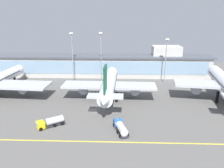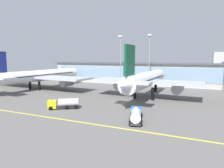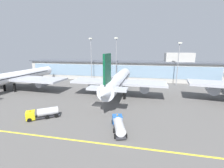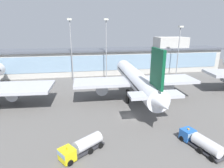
% 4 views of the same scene
% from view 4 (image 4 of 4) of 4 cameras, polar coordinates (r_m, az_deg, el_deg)
% --- Properties ---
extents(ground_plane, '(180.00, 180.00, 0.00)m').
position_cam_4_polar(ground_plane, '(51.38, 4.91, -9.64)').
color(ground_plane, '#5B5956').
extents(terminal_building, '(124.28, 14.00, 17.39)m').
position_cam_4_polar(terminal_building, '(96.90, -1.47, 7.20)').
color(terminal_building, beige).
rests_on(terminal_building, ground).
extents(airliner_near_right, '(39.20, 48.14, 18.31)m').
position_cam_4_polar(airliner_near_right, '(60.91, 7.18, 1.33)').
color(airliner_near_right, black).
rests_on(airliner_near_right, ground).
extents(baggage_tug_near, '(8.80, 7.18, 2.90)m').
position_cam_4_polar(baggage_tug_near, '(37.59, -9.27, -18.04)').
color(baggage_tug_near, black).
rests_on(baggage_tug_near, ground).
extents(service_truck_far, '(5.03, 9.36, 2.90)m').
position_cam_4_polar(service_truck_far, '(42.23, 24.72, -15.26)').
color(service_truck_far, black).
rests_on(service_truck_far, ground).
extents(apron_light_mast_west, '(1.80, 1.80, 25.99)m').
position_cam_4_polar(apron_light_mast_west, '(84.27, -1.76, 12.71)').
color(apron_light_mast_west, gray).
rests_on(apron_light_mast_west, ground).
extents(apron_light_mast_centre, '(1.80, 1.80, 25.90)m').
position_cam_4_polar(apron_light_mast_centre, '(82.68, -12.19, 12.23)').
color(apron_light_mast_centre, gray).
rests_on(apron_light_mast_centre, ground).
extents(apron_light_mast_east, '(1.80, 1.80, 23.07)m').
position_cam_4_polar(apron_light_mast_east, '(94.39, 19.41, 11.26)').
color(apron_light_mast_east, gray).
rests_on(apron_light_mast_east, ground).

